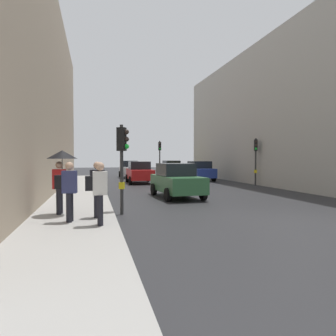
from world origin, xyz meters
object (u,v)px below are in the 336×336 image
at_px(car_red_sedan, 140,172).
at_px(traffic_light_mid_street, 256,153).
at_px(pedestrian_with_grey_backpack, 68,188).
at_px(pedestrian_in_dark_coat, 97,187).
at_px(car_blue_van, 199,171).
at_px(car_white_compact, 129,169).
at_px(pedestrian_with_black_backpack, 98,189).
at_px(car_yellow_taxi, 171,168).
at_px(traffic_light_near_right, 122,153).
at_px(traffic_light_far_median, 160,153).
at_px(pedestrian_with_umbrella, 61,164).
at_px(car_green_estate, 177,180).

bearing_deg(car_red_sedan, traffic_light_mid_street, -28.22).
xyz_separation_m(pedestrian_with_grey_backpack, pedestrian_in_dark_coat, (0.85, 0.52, -0.03)).
height_order(car_red_sedan, car_blue_van, same).
bearing_deg(car_white_compact, traffic_light_mid_street, -55.75).
relative_size(pedestrian_with_black_backpack, pedestrian_in_dark_coat, 1.00).
relative_size(traffic_light_mid_street, car_white_compact, 0.83).
bearing_deg(car_yellow_taxi, traffic_light_near_right, -108.20).
bearing_deg(car_blue_van, traffic_light_far_median, 128.65).
bearing_deg(pedestrian_with_umbrella, pedestrian_with_grey_backpack, -77.29).
distance_m(car_red_sedan, pedestrian_with_black_backpack, 16.78).
bearing_deg(traffic_light_far_median, car_blue_van, -51.35).
bearing_deg(traffic_light_far_median, car_green_estate, -98.67).
relative_size(traffic_light_far_median, car_yellow_taxi, 0.88).
height_order(traffic_light_near_right, car_red_sedan, traffic_light_near_right).
bearing_deg(pedestrian_with_black_backpack, pedestrian_with_grey_backpack, 141.94).
relative_size(traffic_light_near_right, pedestrian_with_grey_backpack, 1.83).
xyz_separation_m(traffic_light_far_median, pedestrian_with_umbrella, (-7.50, -19.35, -0.74)).
bearing_deg(pedestrian_with_grey_backpack, traffic_light_near_right, 44.31).
bearing_deg(car_blue_van, car_green_estate, -114.57).
xyz_separation_m(pedestrian_with_black_backpack, pedestrian_in_dark_coat, (-0.01, 1.20, -0.03)).
distance_m(traffic_light_far_median, pedestrian_with_grey_backpack, 21.99).
bearing_deg(pedestrian_with_grey_backpack, pedestrian_in_dark_coat, 31.33).
bearing_deg(car_yellow_taxi, traffic_light_far_median, -117.78).
bearing_deg(pedestrian_with_umbrella, car_green_estate, 41.61).
xyz_separation_m(car_yellow_taxi, car_blue_van, (0.67, -7.68, 0.00)).
relative_size(car_yellow_taxi, pedestrian_with_black_backpack, 2.40).
distance_m(car_white_compact, pedestrian_with_black_backpack, 24.17).
height_order(car_red_sedan, pedestrian_with_umbrella, pedestrian_with_umbrella).
xyz_separation_m(traffic_light_near_right, car_blue_van, (8.28, 15.47, -1.36)).
height_order(car_green_estate, pedestrian_with_black_backpack, pedestrian_with_black_backpack).
bearing_deg(car_green_estate, pedestrian_with_black_backpack, -121.25).
bearing_deg(car_yellow_taxi, car_blue_van, -85.00).
xyz_separation_m(car_blue_van, pedestrian_with_umbrella, (-10.34, -15.79, 0.96)).
relative_size(pedestrian_with_umbrella, pedestrian_with_black_backpack, 1.21).
distance_m(car_yellow_taxi, pedestrian_with_grey_backpack, 26.56).
relative_size(traffic_light_mid_street, car_green_estate, 0.82).
xyz_separation_m(pedestrian_with_black_backpack, pedestrian_with_grey_backpack, (-0.86, 0.68, 0.00)).
bearing_deg(car_yellow_taxi, pedestrian_with_black_backpack, -108.40).
distance_m(traffic_light_near_right, car_white_compact, 21.73).
distance_m(traffic_light_near_right, car_green_estate, 5.56).
relative_size(car_yellow_taxi, car_green_estate, 0.99).
xyz_separation_m(car_blue_van, pedestrian_with_grey_backpack, (-10.03, -17.17, 0.29)).
bearing_deg(traffic_light_mid_street, pedestrian_in_dark_coat, -136.91).
bearing_deg(car_red_sedan, car_green_estate, -86.93).
bearing_deg(traffic_light_far_median, car_yellow_taxi, 62.22).
bearing_deg(pedestrian_with_grey_backpack, traffic_light_mid_street, 42.40).
distance_m(car_red_sedan, car_white_compact, 7.50).
bearing_deg(pedestrian_with_black_backpack, traffic_light_far_median, 73.55).
xyz_separation_m(car_blue_van, pedestrian_in_dark_coat, (-9.18, -16.66, 0.25)).
height_order(car_blue_van, pedestrian_in_dark_coat, pedestrian_in_dark_coat).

